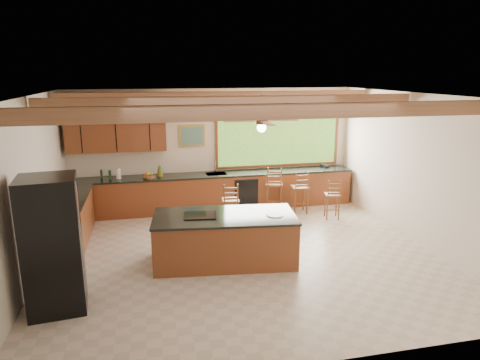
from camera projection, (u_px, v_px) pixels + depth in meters
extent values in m
plane|color=#B9AC99|center=(242.00, 255.00, 8.16)|extent=(7.20, 7.20, 0.00)
cube|color=beige|center=(214.00, 149.00, 10.87)|extent=(7.20, 0.04, 3.00)
cube|color=beige|center=(306.00, 249.00, 4.72)|extent=(7.20, 0.04, 3.00)
cube|color=beige|center=(29.00, 190.00, 7.04)|extent=(0.04, 6.50, 3.00)
cube|color=beige|center=(417.00, 170.00, 8.54)|extent=(0.04, 6.50, 3.00)
cube|color=#916B48|center=(242.00, 95.00, 7.42)|extent=(7.20, 6.50, 0.04)
cube|color=#A57052|center=(267.00, 112.00, 5.94)|extent=(7.10, 0.15, 0.22)
cube|color=#A57052|center=(236.00, 102.00, 7.93)|extent=(7.10, 0.15, 0.22)
cube|color=#A57052|center=(219.00, 96.00, 9.64)|extent=(7.10, 0.15, 0.22)
cube|color=brown|center=(117.00, 137.00, 10.10)|extent=(2.30, 0.35, 0.70)
cube|color=beige|center=(115.00, 112.00, 9.89)|extent=(2.60, 0.50, 0.48)
cylinder|color=#FFEABF|center=(84.00, 122.00, 9.80)|extent=(0.10, 0.10, 0.01)
cylinder|color=#FFEABF|center=(146.00, 121.00, 10.09)|extent=(0.10, 0.10, 0.01)
cube|color=#8CBF44|center=(278.00, 140.00, 11.15)|extent=(3.20, 0.04, 1.30)
cube|color=#AA8C34|center=(192.00, 136.00, 10.64)|extent=(0.64, 0.03, 0.54)
cube|color=#3F7251|center=(192.00, 136.00, 10.62)|extent=(0.54, 0.01, 0.44)
cube|color=brown|center=(217.00, 192.00, 10.81)|extent=(7.00, 0.65, 0.88)
cube|color=black|center=(216.00, 174.00, 10.70)|extent=(7.04, 0.69, 0.04)
cube|color=brown|center=(70.00, 222.00, 8.65)|extent=(0.65, 2.35, 0.88)
cube|color=black|center=(68.00, 200.00, 8.54)|extent=(0.69, 2.39, 0.04)
cube|color=black|center=(246.00, 195.00, 10.65)|extent=(0.60, 0.02, 0.78)
cube|color=silver|center=(216.00, 174.00, 10.70)|extent=(0.50, 0.38, 0.03)
cylinder|color=silver|center=(215.00, 166.00, 10.84)|extent=(0.03, 0.03, 0.30)
cylinder|color=silver|center=(215.00, 162.00, 10.72)|extent=(0.03, 0.20, 0.03)
cylinder|color=white|center=(118.00, 174.00, 10.11)|extent=(0.11, 0.11, 0.27)
cylinder|color=#193E1D|center=(101.00, 174.00, 10.26)|extent=(0.06, 0.06, 0.20)
cylinder|color=#193E1D|center=(110.00, 175.00, 10.12)|extent=(0.06, 0.06, 0.22)
cube|color=black|center=(325.00, 166.00, 11.34)|extent=(0.25, 0.23, 0.09)
cube|color=brown|center=(225.00, 239.00, 7.81)|extent=(2.63, 1.44, 0.85)
cube|color=black|center=(225.00, 216.00, 7.70)|extent=(2.68, 1.48, 0.04)
cube|color=black|center=(200.00, 216.00, 7.65)|extent=(0.61, 0.51, 0.02)
cylinder|color=white|center=(275.00, 215.00, 7.69)|extent=(0.31, 0.31, 0.02)
cube|color=black|center=(53.00, 245.00, 6.10)|extent=(0.85, 0.83, 2.00)
cube|color=silver|center=(81.00, 243.00, 6.19)|extent=(0.03, 0.06, 1.84)
cube|color=brown|center=(230.00, 200.00, 9.55)|extent=(0.40, 0.40, 0.04)
cylinder|color=brown|center=(225.00, 216.00, 9.46)|extent=(0.03, 0.03, 0.60)
cylinder|color=brown|center=(238.00, 215.00, 9.52)|extent=(0.03, 0.03, 0.60)
cylinder|color=brown|center=(223.00, 212.00, 9.73)|extent=(0.03, 0.03, 0.60)
cylinder|color=brown|center=(235.00, 211.00, 9.79)|extent=(0.03, 0.03, 0.60)
cube|color=brown|center=(300.00, 187.00, 10.48)|extent=(0.41, 0.41, 0.04)
cylinder|color=brown|center=(296.00, 202.00, 10.39)|extent=(0.04, 0.04, 0.63)
cylinder|color=brown|center=(307.00, 202.00, 10.45)|extent=(0.04, 0.04, 0.63)
cylinder|color=brown|center=(291.00, 199.00, 10.67)|extent=(0.04, 0.04, 0.63)
cylinder|color=brown|center=(303.00, 198.00, 10.74)|extent=(0.04, 0.04, 0.63)
cube|color=brown|center=(274.00, 184.00, 10.60)|extent=(0.51, 0.51, 0.04)
cylinder|color=brown|center=(269.00, 200.00, 10.50)|extent=(0.04, 0.04, 0.67)
cylinder|color=brown|center=(282.00, 199.00, 10.57)|extent=(0.04, 0.04, 0.67)
cylinder|color=brown|center=(266.00, 196.00, 10.81)|extent=(0.04, 0.04, 0.67)
cylinder|color=brown|center=(278.00, 196.00, 10.88)|extent=(0.04, 0.04, 0.67)
cube|color=brown|center=(332.00, 195.00, 10.07)|extent=(0.41, 0.41, 0.04)
cylinder|color=brown|center=(329.00, 209.00, 9.99)|extent=(0.03, 0.03, 0.57)
cylinder|color=brown|center=(340.00, 208.00, 10.05)|extent=(0.03, 0.03, 0.57)
cylinder|color=brown|center=(324.00, 205.00, 10.25)|extent=(0.03, 0.03, 0.57)
cylinder|color=brown|center=(335.00, 205.00, 10.31)|extent=(0.03, 0.03, 0.57)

